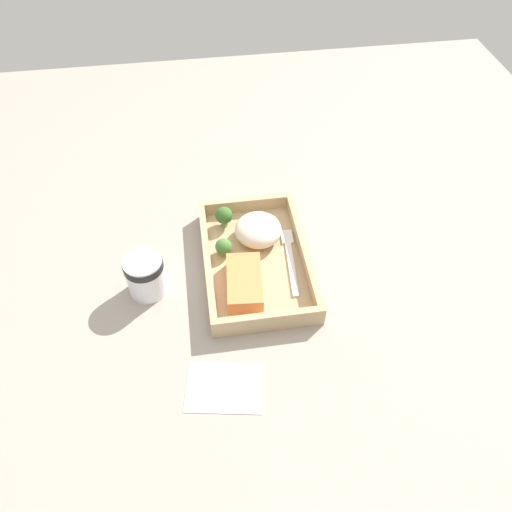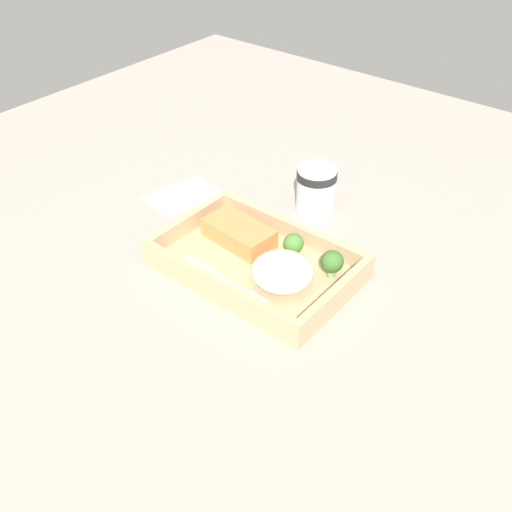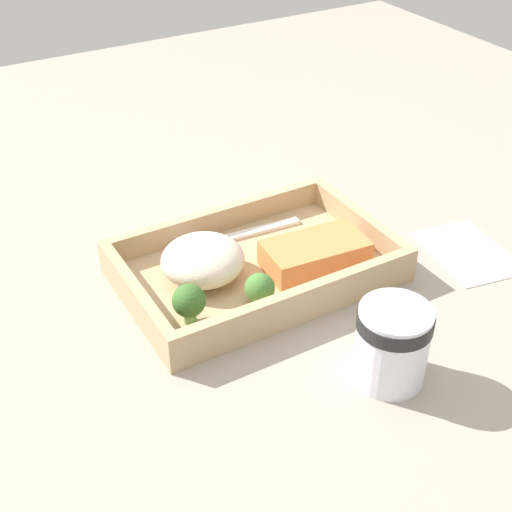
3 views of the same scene
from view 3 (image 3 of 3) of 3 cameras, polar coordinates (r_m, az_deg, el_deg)
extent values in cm
cube|color=#9F9387|center=(79.05, 0.00, -2.20)|extent=(160.00, 160.00, 2.00)
cube|color=tan|center=(78.09, 0.00, -1.26)|extent=(28.97, 18.76, 1.20)
cube|color=tan|center=(83.37, -3.02, 2.95)|extent=(28.97, 1.20, 2.86)
cube|color=tan|center=(70.95, 3.55, -3.56)|extent=(28.97, 1.20, 2.86)
cube|color=tan|center=(83.56, 8.28, 2.69)|extent=(1.20, 16.36, 2.86)
cube|color=tan|center=(72.34, -9.58, -3.19)|extent=(1.20, 16.36, 2.86)
cube|color=#EC8448|center=(77.45, 4.74, 0.17)|extent=(11.61, 6.91, 3.02)
ellipsoid|color=beige|center=(75.20, -4.28, -0.32)|extent=(8.93, 8.75, 4.47)
cylinder|color=#72A45C|center=(70.29, -5.31, -4.70)|extent=(1.26, 1.26, 1.71)
sphere|color=#3A682A|center=(69.18, -5.39, -3.57)|extent=(3.32, 3.32, 3.32)
cylinder|color=#81A25D|center=(72.48, 0.30, -3.44)|extent=(1.18, 1.18, 1.05)
sphere|color=#477A34|center=(71.63, 0.30, -2.57)|extent=(3.11, 3.11, 3.11)
cube|color=white|center=(83.13, -0.40, 1.91)|extent=(12.45, 2.06, 0.44)
cube|color=white|center=(80.66, -5.48, 0.59)|extent=(3.56, 2.46, 0.44)
cylinder|color=white|center=(65.07, 10.81, -6.98)|extent=(6.57, 6.57, 7.81)
cylinder|color=black|center=(63.26, 11.08, -5.09)|extent=(6.77, 6.77, 1.41)
cube|color=white|center=(85.60, 16.55, 0.32)|extent=(10.12, 12.91, 0.24)
camera|label=1|loc=(1.04, 44.49, 40.65)|focal=35.00mm
camera|label=2|loc=(1.10, -44.24, 32.07)|focal=42.00mm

